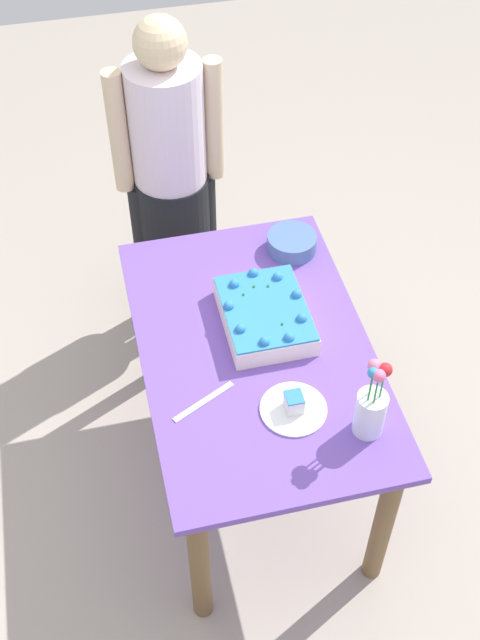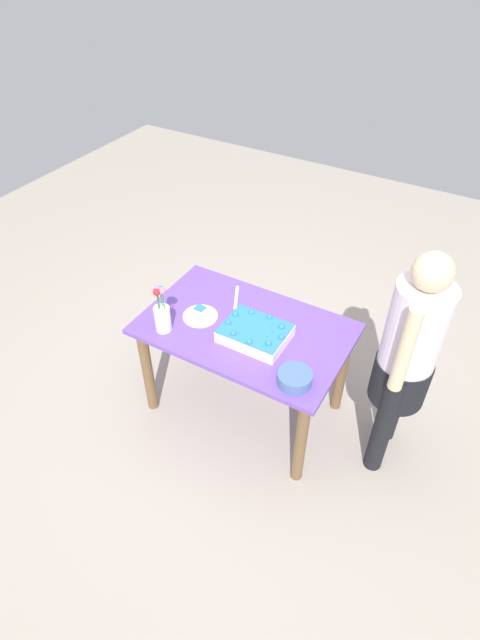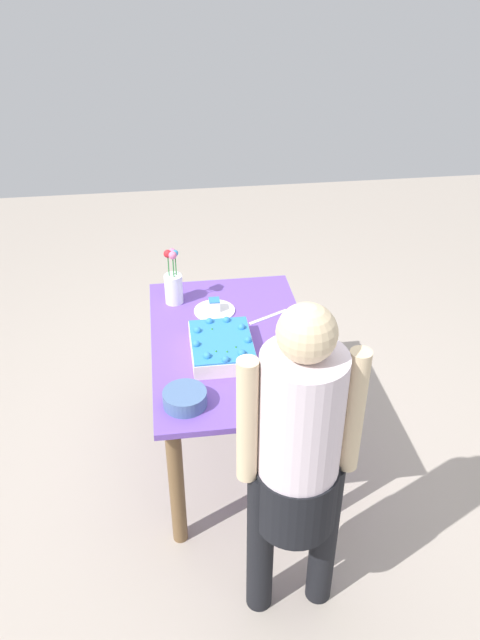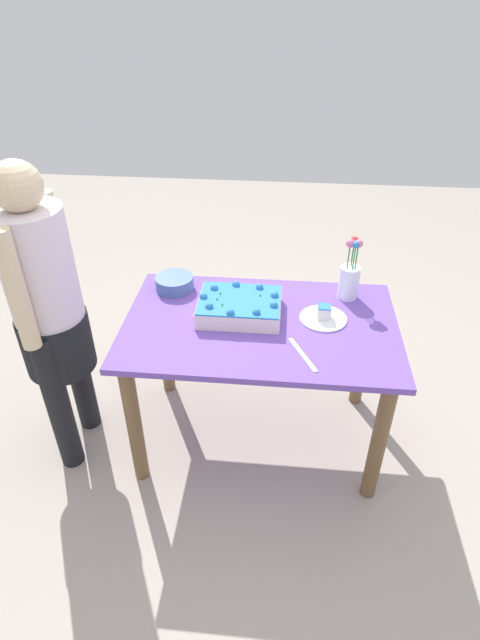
{
  "view_description": "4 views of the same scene",
  "coord_description": "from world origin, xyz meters",
  "px_view_note": "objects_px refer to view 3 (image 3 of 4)",
  "views": [
    {
      "loc": [
        -1.73,
        0.46,
        2.83
      ],
      "look_at": [
        0.05,
        0.04,
        0.83
      ],
      "focal_mm": 45.0,
      "sensor_mm": 36.0,
      "label": 1
    },
    {
      "loc": [
        1.1,
        -1.95,
        2.74
      ],
      "look_at": [
        0.01,
        -0.08,
        0.86
      ],
      "focal_mm": 28.0,
      "sensor_mm": 36.0,
      "label": 2
    },
    {
      "loc": [
        2.51,
        -0.3,
        2.49
      ],
      "look_at": [
        0.01,
        0.04,
        0.86
      ],
      "focal_mm": 35.0,
      "sensor_mm": 36.0,
      "label": 3
    },
    {
      "loc": [
        -0.09,
        1.86,
        2.04
      ],
      "look_at": [
        0.09,
        0.04,
        0.77
      ],
      "focal_mm": 28.0,
      "sensor_mm": 36.0,
      "label": 4
    }
  ],
  "objects_px": {
    "sheet_cake": "(222,346)",
    "serving_plate_with_slice": "(214,308)",
    "flower_vase": "(173,284)",
    "cake_knife": "(269,317)",
    "fruit_bowl": "(185,398)",
    "person_standing": "(298,456)"
  },
  "relations": [
    {
      "from": "sheet_cake",
      "to": "serving_plate_with_slice",
      "type": "bearing_deg",
      "value": 179.47
    },
    {
      "from": "serving_plate_with_slice",
      "to": "cake_knife",
      "type": "relative_size",
      "value": 0.91
    },
    {
      "from": "serving_plate_with_slice",
      "to": "cake_knife",
      "type": "distance_m",
      "value": 0.29
    },
    {
      "from": "cake_knife",
      "to": "flower_vase",
      "type": "xyz_separation_m",
      "value": [
        -0.22,
        -0.48,
        0.11
      ]
    },
    {
      "from": "cake_knife",
      "to": "fruit_bowl",
      "type": "distance_m",
      "value": 0.79
    },
    {
      "from": "person_standing",
      "to": "fruit_bowl",
      "type": "bearing_deg",
      "value": 39.04
    },
    {
      "from": "sheet_cake",
      "to": "cake_knife",
      "type": "bearing_deg",
      "value": 136.29
    },
    {
      "from": "flower_vase",
      "to": "person_standing",
      "type": "xyz_separation_m",
      "value": [
        1.33,
        0.39,
        0.0
      ]
    },
    {
      "from": "person_standing",
      "to": "flower_vase",
      "type": "bearing_deg",
      "value": 16.37
    },
    {
      "from": "sheet_cake",
      "to": "flower_vase",
      "type": "xyz_separation_m",
      "value": [
        -0.51,
        -0.2,
        0.07
      ]
    },
    {
      "from": "sheet_cake",
      "to": "flower_vase",
      "type": "relative_size",
      "value": 1.21
    },
    {
      "from": "sheet_cake",
      "to": "fruit_bowl",
      "type": "relative_size",
      "value": 2.0
    },
    {
      "from": "flower_vase",
      "to": "fruit_bowl",
      "type": "relative_size",
      "value": 1.66
    },
    {
      "from": "sheet_cake",
      "to": "serving_plate_with_slice",
      "type": "height_order",
      "value": "sheet_cake"
    },
    {
      "from": "cake_knife",
      "to": "serving_plate_with_slice",
      "type": "bearing_deg",
      "value": -45.86
    },
    {
      "from": "flower_vase",
      "to": "person_standing",
      "type": "distance_m",
      "value": 1.39
    },
    {
      "from": "flower_vase",
      "to": "serving_plate_with_slice",
      "type": "bearing_deg",
      "value": 58.94
    },
    {
      "from": "fruit_bowl",
      "to": "person_standing",
      "type": "relative_size",
      "value": 0.13
    },
    {
      "from": "serving_plate_with_slice",
      "to": "flower_vase",
      "type": "xyz_separation_m",
      "value": [
        -0.12,
        -0.21,
        0.1
      ]
    },
    {
      "from": "sheet_cake",
      "to": "flower_vase",
      "type": "height_order",
      "value": "flower_vase"
    },
    {
      "from": "cake_knife",
      "to": "fruit_bowl",
      "type": "height_order",
      "value": "fruit_bowl"
    },
    {
      "from": "serving_plate_with_slice",
      "to": "cake_knife",
      "type": "bearing_deg",
      "value": 70.66
    }
  ]
}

